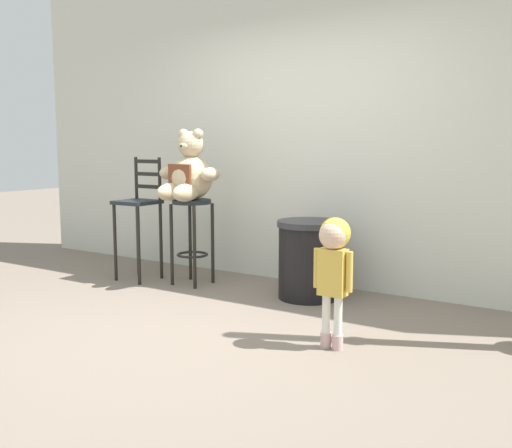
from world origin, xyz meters
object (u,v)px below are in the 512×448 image
at_px(bar_chair_empty, 139,211).
at_px(bar_stool_with_teddy, 192,225).
at_px(child_walking, 334,254).
at_px(trash_bin, 309,259).
at_px(teddy_bear, 189,174).

bearing_deg(bar_chair_empty, bar_stool_with_teddy, 11.43).
xyz_separation_m(bar_stool_with_teddy, bar_chair_empty, (-0.56, -0.11, 0.11)).
xyz_separation_m(child_walking, bar_chair_empty, (-2.45, 0.80, 0.05)).
distance_m(child_walking, trash_bin, 1.30).
relative_size(bar_stool_with_teddy, trash_bin, 1.20).
distance_m(bar_stool_with_teddy, bar_chair_empty, 0.58).
bearing_deg(bar_chair_empty, teddy_bear, 8.19).
height_order(child_walking, bar_chair_empty, bar_chair_empty).
bearing_deg(teddy_bear, trash_bin, 8.01).
relative_size(bar_stool_with_teddy, child_walking, 0.94).
height_order(trash_bin, bar_chair_empty, bar_chair_empty).
bearing_deg(bar_stool_with_teddy, trash_bin, 6.44).
distance_m(child_walking, bar_chair_empty, 2.58).
distance_m(teddy_bear, bar_chair_empty, 0.67).
relative_size(teddy_bear, child_walking, 0.76).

